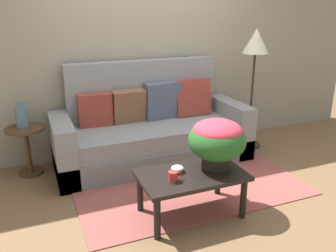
% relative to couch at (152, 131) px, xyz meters
% --- Properties ---
extents(ground_plane, '(14.00, 14.00, 0.00)m').
position_rel_couch_xyz_m(ground_plane, '(0.12, -0.69, -0.36)').
color(ground_plane, brown).
extents(wall_back, '(6.40, 0.12, 2.85)m').
position_rel_couch_xyz_m(wall_back, '(0.12, 0.46, 1.07)').
color(wall_back, gray).
rests_on(wall_back, ground).
extents(area_rug, '(2.33, 1.76, 0.01)m').
position_rel_couch_xyz_m(area_rug, '(0.12, -0.59, -0.35)').
color(area_rug, '#994C47').
rests_on(area_rug, ground).
extents(couch, '(2.29, 0.87, 1.17)m').
position_rel_couch_xyz_m(couch, '(0.00, 0.00, 0.00)').
color(couch, slate).
rests_on(couch, ground).
extents(coffee_table, '(0.92, 0.56, 0.41)m').
position_rel_couch_xyz_m(coffee_table, '(-0.09, -1.28, -0.01)').
color(coffee_table, black).
rests_on(coffee_table, ground).
extents(side_table, '(0.42, 0.42, 0.55)m').
position_rel_couch_xyz_m(side_table, '(-1.40, 0.14, 0.02)').
color(side_table, '#4C331E').
rests_on(side_table, ground).
extents(floor_lamp, '(0.33, 0.33, 1.54)m').
position_rel_couch_xyz_m(floor_lamp, '(1.35, -0.08, 0.89)').
color(floor_lamp, '#2D2823').
rests_on(floor_lamp, ground).
extents(potted_plant, '(0.51, 0.51, 0.44)m').
position_rel_couch_xyz_m(potted_plant, '(0.17, -1.25, 0.32)').
color(potted_plant, black).
rests_on(potted_plant, coffee_table).
extents(coffee_mug, '(0.12, 0.08, 0.09)m').
position_rel_couch_xyz_m(coffee_mug, '(-0.30, -1.36, 0.09)').
color(coffee_mug, red).
rests_on(coffee_mug, coffee_table).
extents(snack_bowl, '(0.11, 0.11, 0.06)m').
position_rel_couch_xyz_m(snack_bowl, '(-0.20, -1.22, 0.08)').
color(snack_bowl, silver).
rests_on(snack_bowl, coffee_table).
extents(table_vase, '(0.13, 0.13, 0.29)m').
position_rel_couch_xyz_m(table_vase, '(-1.42, 0.15, 0.31)').
color(table_vase, slate).
rests_on(table_vase, side_table).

